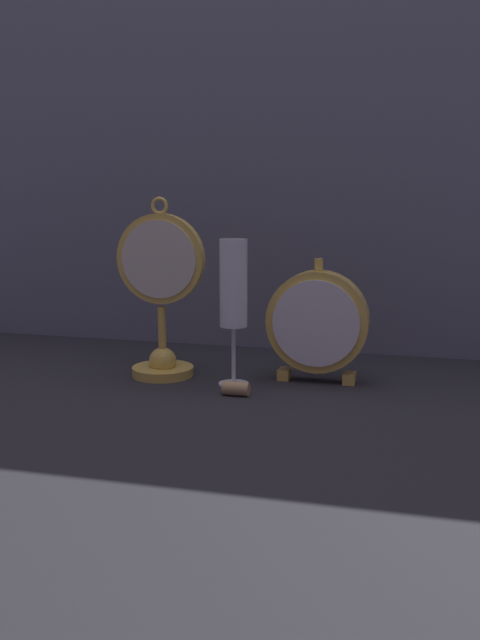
{
  "coord_description": "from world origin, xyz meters",
  "views": [
    {
      "loc": [
        0.3,
        -1.07,
        0.32
      ],
      "look_at": [
        0.0,
        0.08,
        0.1
      ],
      "focal_mm": 40.0,
      "sensor_mm": 36.0,
      "label": 1
    }
  ],
  "objects_px": {
    "pocket_watch_on_stand": "(161,300)",
    "mantel_clock_silver": "(317,322)",
    "champagne_flute": "(232,292)",
    "wine_cork": "(236,389)"
  },
  "relations": [
    {
      "from": "wine_cork",
      "to": "pocket_watch_on_stand",
      "type": "bearing_deg",
      "value": 151.7
    },
    {
      "from": "pocket_watch_on_stand",
      "to": "mantel_clock_silver",
      "type": "distance_m",
      "value": 0.27
    },
    {
      "from": "champagne_flute",
      "to": "wine_cork",
      "type": "xyz_separation_m",
      "value": [
        0.02,
        -0.06,
        -0.14
      ]
    },
    {
      "from": "champagne_flute",
      "to": "wine_cork",
      "type": "relative_size",
      "value": 5.75
    },
    {
      "from": "pocket_watch_on_stand",
      "to": "wine_cork",
      "type": "bearing_deg",
      "value": -28.3
    },
    {
      "from": "mantel_clock_silver",
      "to": "pocket_watch_on_stand",
      "type": "bearing_deg",
      "value": -173.46
    },
    {
      "from": "champagne_flute",
      "to": "mantel_clock_silver",
      "type": "bearing_deg",
      "value": 22.59
    },
    {
      "from": "mantel_clock_silver",
      "to": "wine_cork",
      "type": "distance_m",
      "value": 0.18
    },
    {
      "from": "pocket_watch_on_stand",
      "to": "wine_cork",
      "type": "distance_m",
      "value": 0.21
    },
    {
      "from": "mantel_clock_silver",
      "to": "wine_cork",
      "type": "relative_size",
      "value": 4.96
    }
  ]
}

